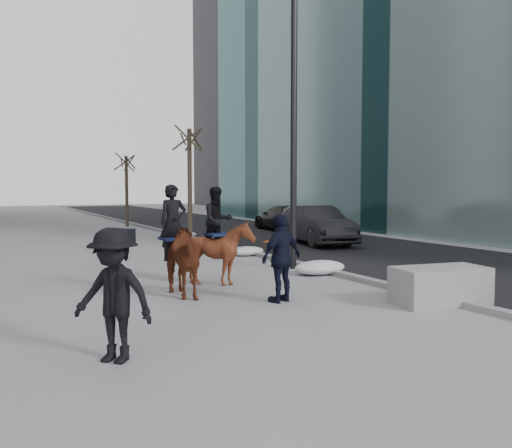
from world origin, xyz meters
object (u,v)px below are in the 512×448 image
planter (440,286)px  mounted_left (175,255)px  mounted_right (219,246)px  car_near (316,225)px

planter → mounted_left: mounted_left is taller
mounted_left → mounted_right: 1.54m
mounted_left → mounted_right: mounted_left is taller
planter → mounted_right: (-2.99, 3.84, 0.55)m
car_near → mounted_right: bearing=-127.7°
mounted_right → mounted_left: bearing=-149.6°
car_near → mounted_right: mounted_right is taller
car_near → mounted_left: (-8.30, -7.25, 0.11)m
planter → mounted_left: bearing=144.7°
mounted_right → planter: bearing=-52.1°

